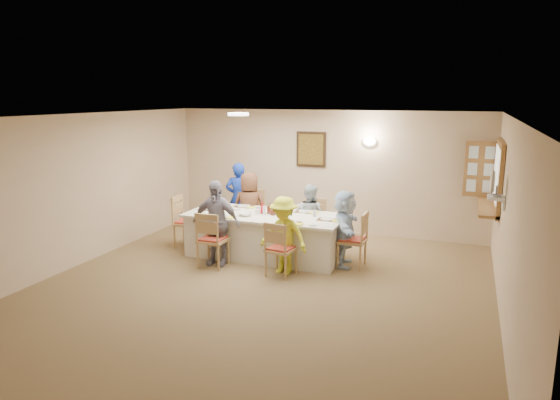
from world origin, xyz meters
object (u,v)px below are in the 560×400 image
at_px(chair_back_left, 252,216).
at_px(diner_right_end, 345,228).
at_px(chair_front_left, 213,239).
at_px(diner_back_left, 250,208).
at_px(condiment_ketchup, 262,208).
at_px(caregiver, 239,199).
at_px(dining_table, 265,235).
at_px(chair_back_right, 311,223).
at_px(chair_right_end, 352,239).
at_px(chair_front_right, 281,248).
at_px(diner_front_left, 216,223).
at_px(diner_back_right, 309,217).
at_px(chair_left_end, 188,221).
at_px(desk_fan, 495,187).
at_px(serving_hatch, 498,176).
at_px(diner_front_right, 284,235).

height_order(chair_back_left, diner_right_end, diner_right_end).
height_order(chair_back_left, chair_front_left, chair_back_left).
distance_m(diner_back_left, condiment_ketchup, 0.87).
bearing_deg(caregiver, condiment_ketchup, 114.11).
height_order(dining_table, caregiver, caregiver).
bearing_deg(chair_back_right, chair_right_end, -28.41).
relative_size(chair_front_right, condiment_ketchup, 4.29).
xyz_separation_m(chair_right_end, diner_front_left, (-2.15, -0.68, 0.25)).
distance_m(diner_back_right, diner_front_left, 1.82).
distance_m(dining_table, chair_left_end, 1.55).
bearing_deg(condiment_ketchup, desk_fan, -7.02).
relative_size(chair_front_left, chair_front_right, 1.06).
bearing_deg(caregiver, dining_table, 115.04).
bearing_deg(desk_fan, diner_back_right, 159.82).
bearing_deg(chair_front_right, chair_back_left, -44.56).
bearing_deg(chair_back_right, serving_hatch, 13.97).
relative_size(chair_back_right, diner_front_right, 0.73).
relative_size(chair_back_left, diner_front_left, 0.69).
bearing_deg(diner_back_right, caregiver, -5.68).
xyz_separation_m(serving_hatch, diner_back_left, (-4.32, -0.24, -0.81)).
height_order(chair_back_left, diner_front_right, diner_front_right).
height_order(diner_front_right, diner_right_end, diner_right_end).
relative_size(desk_fan, chair_back_right, 0.33).
distance_m(chair_front_right, diner_back_left, 1.92).
height_order(chair_back_left, chair_front_right, chair_back_left).
xyz_separation_m(diner_front_left, condiment_ketchup, (0.54, 0.71, 0.15)).
xyz_separation_m(diner_front_right, caregiver, (-1.65, 1.83, 0.11)).
relative_size(chair_front_left, diner_front_left, 0.66).
bearing_deg(diner_back_right, diner_front_right, 100.22).
xyz_separation_m(diner_back_right, diner_front_right, (-0.00, -1.36, 0.01)).
distance_m(chair_left_end, chair_right_end, 3.10).
relative_size(chair_back_right, diner_back_right, 0.75).
xyz_separation_m(diner_right_end, caregiver, (-2.47, 1.15, 0.10)).
height_order(chair_right_end, diner_front_left, diner_front_left).
relative_size(chair_back_right, diner_back_left, 0.66).
xyz_separation_m(diner_front_left, caregiver, (-0.45, 1.83, 0.02)).
bearing_deg(diner_right_end, diner_back_left, 61.00).
bearing_deg(diner_front_left, serving_hatch, 18.77).
height_order(chair_left_end, diner_front_right, diner_front_right).
bearing_deg(desk_fan, chair_back_left, 163.76).
distance_m(serving_hatch, chair_front_left, 4.76).
distance_m(chair_left_end, diner_front_left, 1.19).
xyz_separation_m(serving_hatch, diner_front_left, (-4.32, -1.60, -0.78)).
bearing_deg(diner_front_left, chair_right_end, 15.94).
xyz_separation_m(serving_hatch, diner_back_right, (-3.12, -0.24, -0.89)).
bearing_deg(condiment_ketchup, caregiver, 131.48).
distance_m(chair_right_end, diner_back_left, 2.27).
height_order(chair_back_left, diner_front_left, diner_front_left).
distance_m(chair_right_end, diner_front_left, 2.27).
distance_m(chair_back_right, diner_back_left, 1.23).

